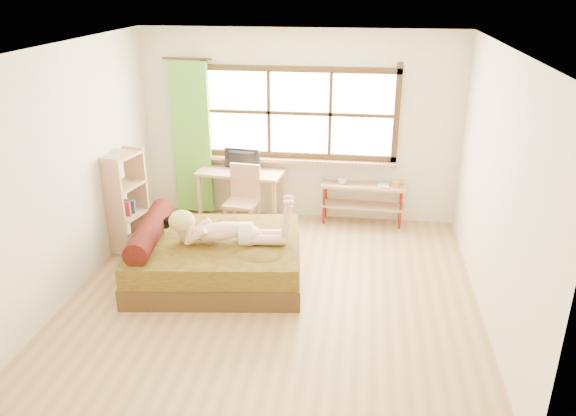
# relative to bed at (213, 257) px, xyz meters

# --- Properties ---
(floor) EXTENTS (4.50, 4.50, 0.00)m
(floor) POSITION_rel_bed_xyz_m (0.78, -0.23, -0.26)
(floor) COLOR #9E754C
(floor) RESTS_ON ground
(ceiling) EXTENTS (4.50, 4.50, 0.00)m
(ceiling) POSITION_rel_bed_xyz_m (0.78, -0.23, 2.44)
(ceiling) COLOR white
(ceiling) RESTS_ON wall_back
(wall_back) EXTENTS (4.50, 0.00, 4.50)m
(wall_back) POSITION_rel_bed_xyz_m (0.78, 2.02, 1.09)
(wall_back) COLOR silver
(wall_back) RESTS_ON floor
(wall_front) EXTENTS (4.50, 0.00, 4.50)m
(wall_front) POSITION_rel_bed_xyz_m (0.78, -2.48, 1.09)
(wall_front) COLOR silver
(wall_front) RESTS_ON floor
(wall_left) EXTENTS (0.00, 4.50, 4.50)m
(wall_left) POSITION_rel_bed_xyz_m (-1.47, -0.23, 1.09)
(wall_left) COLOR silver
(wall_left) RESTS_ON floor
(wall_right) EXTENTS (0.00, 4.50, 4.50)m
(wall_right) POSITION_rel_bed_xyz_m (3.03, -0.23, 1.09)
(wall_right) COLOR silver
(wall_right) RESTS_ON floor
(window) EXTENTS (2.80, 0.16, 1.46)m
(window) POSITION_rel_bed_xyz_m (0.78, 1.99, 1.24)
(window) COLOR #FFEDBF
(window) RESTS_ON wall_back
(curtain) EXTENTS (0.55, 0.10, 2.20)m
(curtain) POSITION_rel_bed_xyz_m (-0.77, 1.90, 0.89)
(curtain) COLOR #509929
(curtain) RESTS_ON wall_back
(bed) EXTENTS (2.14, 1.80, 0.74)m
(bed) POSITION_rel_bed_xyz_m (0.00, 0.00, 0.00)
(bed) COLOR #30210E
(bed) RESTS_ON floor
(woman) EXTENTS (1.41, 0.56, 0.59)m
(woman) POSITION_rel_bed_xyz_m (0.20, -0.04, 0.52)
(woman) COLOR #E2AC92
(woman) RESTS_ON bed
(kitten) EXTENTS (0.31, 0.15, 0.23)m
(kitten) POSITION_rel_bed_xyz_m (-0.67, 0.11, 0.34)
(kitten) COLOR black
(kitten) RESTS_ON bed
(desk) EXTENTS (1.27, 0.69, 0.76)m
(desk) POSITION_rel_bed_xyz_m (-0.03, 1.72, 0.39)
(desk) COLOR #A27A58
(desk) RESTS_ON floor
(monitor) EXTENTS (0.52, 0.13, 0.30)m
(monitor) POSITION_rel_bed_xyz_m (-0.03, 1.77, 0.64)
(monitor) COLOR black
(monitor) RESTS_ON desk
(chair) EXTENTS (0.47, 0.47, 0.95)m
(chair) POSITION_rel_bed_xyz_m (0.08, 1.35, 0.26)
(chair) COLOR #A27A58
(chair) RESTS_ON floor
(pipe_shelf) EXTENTS (1.19, 0.34, 0.67)m
(pipe_shelf) POSITION_rel_bed_xyz_m (1.73, 1.83, 0.17)
(pipe_shelf) COLOR #A27A58
(pipe_shelf) RESTS_ON floor
(cup) EXTENTS (0.13, 0.13, 0.10)m
(cup) POSITION_rel_bed_xyz_m (1.42, 1.84, 0.37)
(cup) COLOR gray
(cup) RESTS_ON pipe_shelf
(book) EXTENTS (0.17, 0.23, 0.02)m
(book) POSITION_rel_bed_xyz_m (1.92, 1.84, 0.33)
(book) COLOR gray
(book) RESTS_ON pipe_shelf
(bookshelf) EXTENTS (0.42, 0.61, 1.29)m
(bookshelf) POSITION_rel_bed_xyz_m (-1.30, 0.63, 0.39)
(bookshelf) COLOR #A27A58
(bookshelf) RESTS_ON floor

